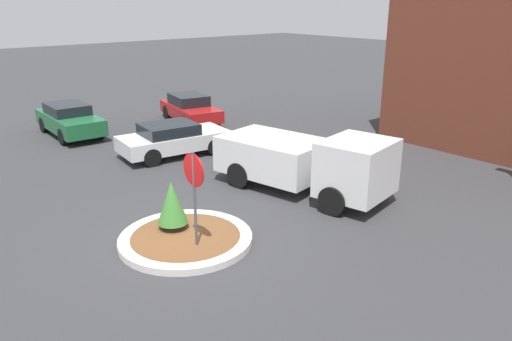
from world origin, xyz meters
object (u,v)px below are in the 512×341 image
parked_sedan_green (70,119)px  parked_sedan_white (173,139)px  parked_sedan_red (190,108)px  stop_sign (194,183)px  utility_truck (305,161)px

parked_sedan_green → parked_sedan_white: 6.03m
parked_sedan_red → parked_sedan_green: parked_sedan_green is taller
stop_sign → utility_truck: 5.09m
stop_sign → parked_sedan_red: stop_sign is taller
parked_sedan_red → parked_sedan_white: 5.62m
stop_sign → parked_sedan_white: bearing=152.5°
parked_sedan_green → parked_sedan_white: (5.70, 1.97, -0.06)m
parked_sedan_red → stop_sign: bearing=-21.3°
stop_sign → parked_sedan_red: size_ratio=0.57×
parked_sedan_green → stop_sign: bearing=-5.8°
utility_truck → parked_sedan_green: bearing=-176.4°
stop_sign → parked_sedan_green: bearing=171.9°
stop_sign → parked_sedan_white: stop_sign is taller
stop_sign → utility_truck: (-1.12, 4.91, -0.75)m
utility_truck → parked_sedan_white: (-6.19, -1.10, -0.36)m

